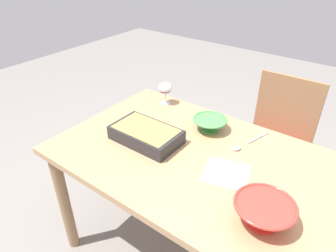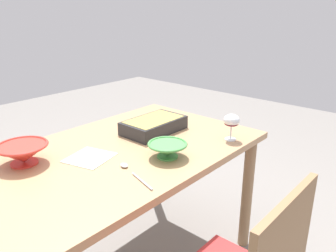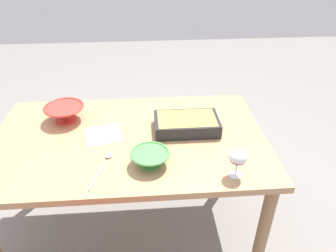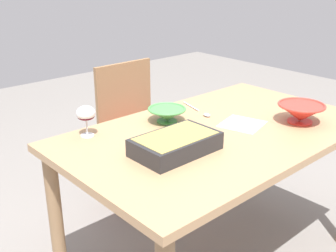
# 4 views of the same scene
# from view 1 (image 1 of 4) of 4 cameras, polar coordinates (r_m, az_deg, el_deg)

# --- Properties ---
(dining_table) EXTENTS (1.46, 0.88, 0.75)m
(dining_table) POSITION_cam_1_polar(r_m,az_deg,el_deg) (1.52, 6.51, -8.96)
(dining_table) COLOR tan
(dining_table) RESTS_ON ground_plane
(chair) EXTENTS (0.44, 0.38, 0.90)m
(chair) POSITION_cam_1_polar(r_m,az_deg,el_deg) (2.19, 19.87, -1.85)
(chair) COLOR #B22D2D
(chair) RESTS_ON ground_plane
(wine_glass) EXTENTS (0.08, 0.08, 0.14)m
(wine_glass) POSITION_cam_1_polar(r_m,az_deg,el_deg) (1.89, -0.53, 7.02)
(wine_glass) COLOR white
(wine_glass) RESTS_ON dining_table
(casserole_dish) EXTENTS (0.35, 0.21, 0.07)m
(casserole_dish) POSITION_cam_1_polar(r_m,az_deg,el_deg) (1.55, -4.16, -1.49)
(casserole_dish) COLOR #262628
(casserole_dish) RESTS_ON dining_table
(mixing_bowl) EXTENTS (0.23, 0.23, 0.09)m
(mixing_bowl) POSITION_cam_1_polar(r_m,az_deg,el_deg) (1.18, 17.59, -15.22)
(mixing_bowl) COLOR red
(mixing_bowl) RESTS_ON dining_table
(small_bowl) EXTENTS (0.19, 0.19, 0.07)m
(small_bowl) POSITION_cam_1_polar(r_m,az_deg,el_deg) (1.65, 7.88, 0.48)
(small_bowl) COLOR #4C994C
(small_bowl) RESTS_ON dining_table
(serving_spoon) EXTENTS (0.09, 0.26, 0.01)m
(serving_spoon) POSITION_cam_1_polar(r_m,az_deg,el_deg) (1.58, 14.29, -3.37)
(serving_spoon) COLOR silver
(serving_spoon) RESTS_ON dining_table
(napkin) EXTENTS (0.24, 0.23, 0.00)m
(napkin) POSITION_cam_1_polar(r_m,az_deg,el_deg) (1.39, 11.01, -8.69)
(napkin) COLOR #B2CCB7
(napkin) RESTS_ON dining_table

